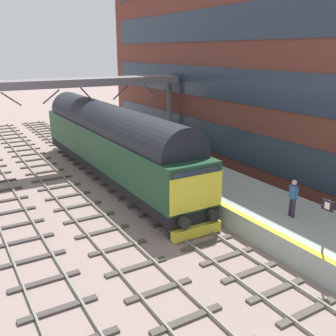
{
  "coord_description": "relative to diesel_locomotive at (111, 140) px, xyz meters",
  "views": [
    {
      "loc": [
        -8.88,
        -14.98,
        7.81
      ],
      "look_at": [
        0.2,
        0.29,
        2.38
      ],
      "focal_mm": 41.34,
      "sensor_mm": 36.0,
      "label": 1
    }
  ],
  "objects": [
    {
      "name": "ground_plane",
      "position": [
        -0.0,
        -6.9,
        -2.49
      ],
      "size": [
        140.0,
        140.0,
        0.0
      ],
      "primitive_type": "plane",
      "color": "gray",
      "rests_on": "ground"
    },
    {
      "name": "track_main",
      "position": [
        -0.0,
        -6.9,
        -2.43
      ],
      "size": [
        2.5,
        60.0,
        0.15
      ],
      "color": "gray",
      "rests_on": "ground"
    },
    {
      "name": "track_adjacent_west",
      "position": [
        -3.39,
        -6.9,
        -2.43
      ],
      "size": [
        2.5,
        60.0,
        0.15
      ],
      "color": "gray",
      "rests_on": "ground"
    },
    {
      "name": "track_adjacent_far_west",
      "position": [
        -6.58,
        -6.9,
        -2.43
      ],
      "size": [
        2.5,
        60.0,
        0.15
      ],
      "color": "gray",
      "rests_on": "ground"
    },
    {
      "name": "station_platform",
      "position": [
        3.6,
        -6.9,
        -1.98
      ],
      "size": [
        4.0,
        44.0,
        1.01
      ],
      "color": "#9CA79E",
      "rests_on": "ground"
    },
    {
      "name": "station_building",
      "position": [
        10.11,
        -1.14,
        4.89
      ],
      "size": [
        6.01,
        32.21,
        14.75
      ],
      "color": "brown",
      "rests_on": "ground"
    },
    {
      "name": "diesel_locomotive",
      "position": [
        0.0,
        0.0,
        0.0
      ],
      "size": [
        2.74,
        19.04,
        4.68
      ],
      "color": "black",
      "rests_on": "ground"
    },
    {
      "name": "platform_number_sign",
      "position": [
        1.9,
        -14.27,
        -0.16
      ],
      "size": [
        0.1,
        0.44,
        1.98
      ],
      "color": "slate",
      "rests_on": "station_platform"
    },
    {
      "name": "waiting_passenger",
      "position": [
        3.4,
        -11.52,
        -0.49
      ],
      "size": [
        0.38,
        0.51,
        1.64
      ],
      "rotation": [
        0.0,
        0.0,
        1.45
      ],
      "color": "#2F273A",
      "rests_on": "station_platform"
    },
    {
      "name": "overhead_footbridge",
      "position": [
        -1.24,
        3.8,
        3.02
      ],
      "size": [
        15.88,
        2.0,
        6.0
      ],
      "color": "slate",
      "rests_on": "ground"
    }
  ]
}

